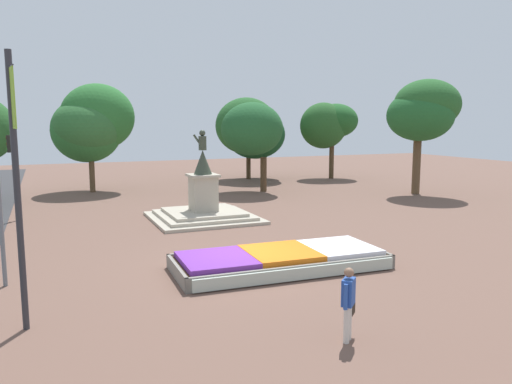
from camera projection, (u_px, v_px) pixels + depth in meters
name	position (u px, v px, depth m)	size (l,w,h in m)	color
ground_plane	(238.00, 268.00, 15.79)	(89.20, 89.20, 0.00)	brown
flower_planter	(281.00, 260.00, 15.66)	(6.80, 3.05, 0.57)	#38281C
statue_monument	(203.00, 205.00, 23.53)	(4.79, 4.79, 4.21)	#B2A893
traffic_light_far_corner	(14.00, 162.00, 23.08)	(0.41, 0.30, 3.98)	#4C5156
banner_pole	(17.00, 180.00, 10.65)	(0.21, 1.15, 6.07)	#2D2D33
pedestrian_with_handbag	(348.00, 300.00, 10.40)	(0.58, 0.56, 1.60)	beige
park_tree_behind_statue	(424.00, 111.00, 30.83)	(4.50, 4.21, 7.20)	brown
park_tree_far_right	(329.00, 124.00, 40.49)	(4.86, 3.59, 6.13)	#4C3823
park_tree_street_side	(91.00, 125.00, 32.55)	(5.34, 4.80, 7.06)	brown
park_tree_mid_canopy	(252.00, 130.00, 39.63)	(5.51, 5.80, 6.19)	#4C3823
park_tree_distant	(249.00, 127.00, 32.39)	(4.14, 4.59, 6.17)	#4C3823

